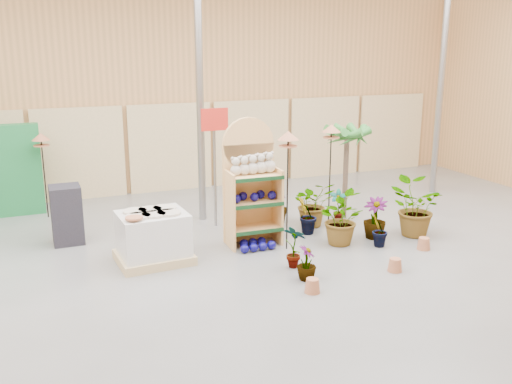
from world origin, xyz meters
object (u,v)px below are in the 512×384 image
pallet_stack (153,237)px  potted_plant_2 (339,218)px  display_shelf (250,187)px  bird_table_front (288,140)px

pallet_stack → potted_plant_2: potted_plant_2 is taller
pallet_stack → display_shelf: bearing=6.1°
bird_table_front → potted_plant_2: 1.67m
display_shelf → pallet_stack: size_ratio=1.83×
display_shelf → potted_plant_2: (1.34, -0.66, -0.53)m
bird_table_front → potted_plant_2: size_ratio=2.20×
bird_table_front → potted_plant_2: bearing=-5.6°
pallet_stack → bird_table_front: (2.16, -0.28, 1.43)m
bird_table_front → potted_plant_2: (0.93, -0.09, -1.39)m
display_shelf → potted_plant_2: bearing=-23.9°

